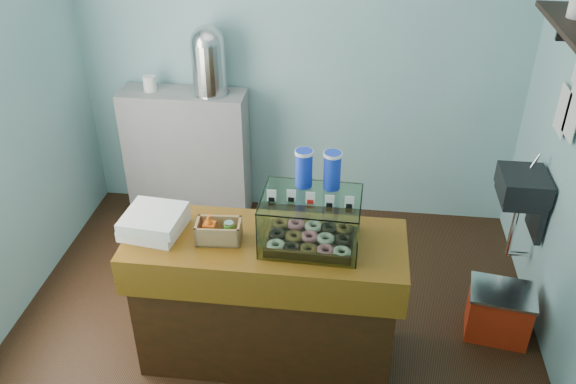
# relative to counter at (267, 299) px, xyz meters

# --- Properties ---
(ground) EXTENTS (3.50, 3.50, 0.00)m
(ground) POSITION_rel_counter_xyz_m (0.00, 0.25, -0.46)
(ground) COLOR black
(ground) RESTS_ON ground
(room_shell) EXTENTS (3.54, 3.04, 2.82)m
(room_shell) POSITION_rel_counter_xyz_m (0.03, 0.26, 1.25)
(room_shell) COLOR #80B3BA
(room_shell) RESTS_ON ground
(counter) EXTENTS (1.60, 0.60, 0.90)m
(counter) POSITION_rel_counter_xyz_m (0.00, 0.00, 0.00)
(counter) COLOR #3F1C0C
(counter) RESTS_ON ground
(back_shelf) EXTENTS (1.00, 0.32, 1.10)m
(back_shelf) POSITION_rel_counter_xyz_m (-0.90, 1.57, 0.09)
(back_shelf) COLOR gray
(back_shelf) RESTS_ON ground
(display_case) EXTENTS (0.56, 0.42, 0.52)m
(display_case) POSITION_rel_counter_xyz_m (0.26, 0.03, 0.61)
(display_case) COLOR #362110
(display_case) RESTS_ON counter
(condiment_crate) EXTENTS (0.26, 0.17, 0.17)m
(condiment_crate) POSITION_rel_counter_xyz_m (-0.26, -0.03, 0.50)
(condiment_crate) COLOR tan
(condiment_crate) RESTS_ON counter
(pastry_boxes) EXTENTS (0.36, 0.37, 0.13)m
(pastry_boxes) POSITION_rel_counter_xyz_m (-0.65, 0.01, 0.51)
(pastry_boxes) COLOR white
(pastry_boxes) RESTS_ON counter
(coffee_urn) EXTENTS (0.29, 0.29, 0.54)m
(coffee_urn) POSITION_rel_counter_xyz_m (-0.66, 1.58, 0.92)
(coffee_urn) COLOR silver
(coffee_urn) RESTS_ON back_shelf
(red_cooler) EXTENTS (0.45, 0.37, 0.36)m
(red_cooler) POSITION_rel_counter_xyz_m (1.48, 0.36, -0.28)
(red_cooler) COLOR red
(red_cooler) RESTS_ON ground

